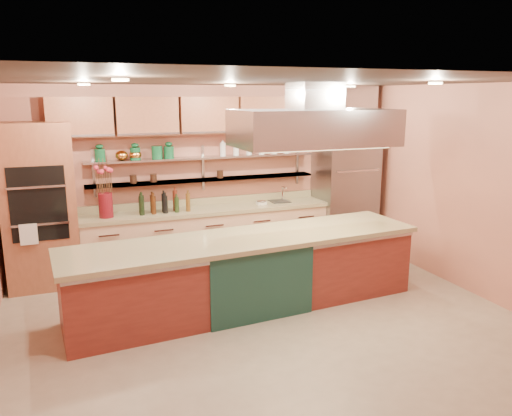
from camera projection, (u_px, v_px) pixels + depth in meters
name	position (u px, v px, depth m)	size (l,w,h in m)	color
floor	(264.00, 322.00, 5.98)	(6.00, 5.00, 0.02)	gray
ceiling	(265.00, 81.00, 5.36)	(6.00, 5.00, 0.02)	black
wall_back	(206.00, 175.00, 7.95)	(6.00, 0.04, 2.80)	#BA6F58
wall_front	(401.00, 282.00, 3.39)	(6.00, 0.04, 2.80)	#BA6F58
wall_right	(470.00, 190.00, 6.72)	(0.04, 5.00, 2.80)	#BA6F58
oven_stack	(40.00, 207.00, 6.85)	(0.95, 0.64, 2.30)	brown
refrigerator	(345.00, 191.00, 8.52)	(0.95, 0.72, 2.10)	gray
back_counter	(209.00, 237.00, 7.86)	(3.84, 0.64, 0.93)	tan
wall_shelf_lower	(205.00, 180.00, 7.82)	(3.60, 0.26, 0.03)	#A4A6AB
wall_shelf_upper	(204.00, 158.00, 7.74)	(3.60, 0.26, 0.03)	#A4A6AB
upper_cabinets	(207.00, 115.00, 7.57)	(4.60, 0.36, 0.55)	brown
range_hood	(314.00, 128.00, 6.22)	(2.00, 1.00, 0.45)	#A4A6AB
ceiling_downlights	(258.00, 84.00, 5.55)	(4.00, 2.80, 0.02)	#FFE5A5
island	(247.00, 272.00, 6.30)	(4.43, 0.96, 0.92)	maroon
flower_vase	(106.00, 205.00, 7.14)	(0.20, 0.20, 0.36)	#5C0D15
oil_bottle_cluster	(165.00, 204.00, 7.44)	(0.81, 0.23, 0.26)	black
kitchen_scale	(261.00, 202.00, 8.01)	(0.15, 0.11, 0.08)	silver
bar_faucet	(282.00, 194.00, 8.23)	(0.03, 0.03, 0.25)	silver
copper_kettle	(122.00, 155.00, 7.29)	(0.18, 0.18, 0.15)	orange
green_canister	(157.00, 152.00, 7.46)	(0.16, 0.16, 0.19)	#104B27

